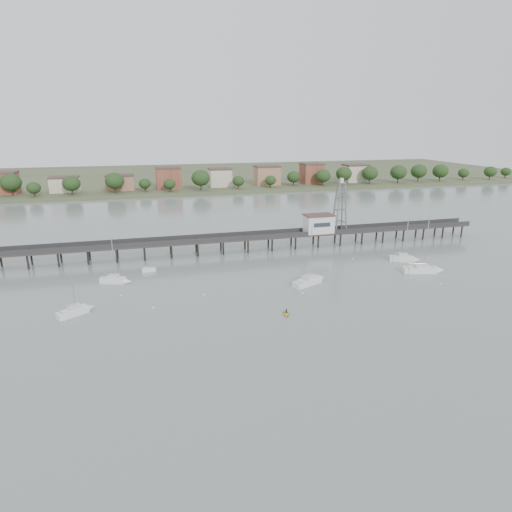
# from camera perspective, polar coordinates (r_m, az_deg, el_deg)

# --- Properties ---
(ground_plane) EXTENTS (500.00, 500.00, 0.00)m
(ground_plane) POSITION_cam_1_polar(r_m,az_deg,el_deg) (66.70, 8.15, -13.78)
(ground_plane) COLOR gray
(ground_plane) RESTS_ON ground
(pier) EXTENTS (150.00, 5.00, 5.50)m
(pier) POSITION_cam_1_polar(r_m,az_deg,el_deg) (118.73, -2.92, 2.32)
(pier) COLOR #2D2823
(pier) RESTS_ON ground
(pier_building) EXTENTS (8.40, 5.40, 5.30)m
(pier_building) POSITION_cam_1_polar(r_m,az_deg,el_deg) (125.37, 8.35, 4.31)
(pier_building) COLOR silver
(pier_building) RESTS_ON ground
(lattice_tower) EXTENTS (3.20, 3.20, 15.50)m
(lattice_tower) POSITION_cam_1_polar(r_m,az_deg,el_deg) (127.14, 11.15, 6.39)
(lattice_tower) COLOR slate
(lattice_tower) RESTS_ON ground
(sailboat_b) EXTENTS (6.75, 3.89, 10.89)m
(sailboat_b) POSITION_cam_1_polar(r_m,az_deg,el_deg) (100.81, -17.93, -3.10)
(sailboat_b) COLOR white
(sailboat_b) RESTS_ON ground
(sailboat_e) EXTENTS (7.36, 4.52, 11.83)m
(sailboat_e) POSITION_cam_1_polar(r_m,az_deg,el_deg) (117.85, 19.48, -0.36)
(sailboat_e) COLOR white
(sailboat_e) RESTS_ON ground
(sailboat_d) EXTENTS (9.48, 4.75, 14.96)m
(sailboat_d) POSITION_cam_1_polar(r_m,az_deg,el_deg) (110.85, 21.90, -1.72)
(sailboat_d) COLOR white
(sailboat_d) RESTS_ON ground
(sailboat_c) EXTENTS (8.82, 6.01, 14.15)m
(sailboat_c) POSITION_cam_1_polar(r_m,az_deg,el_deg) (96.92, 7.57, -3.21)
(sailboat_c) COLOR white
(sailboat_c) RESTS_ON ground
(sailboat_a) EXTENTS (6.51, 5.22, 10.99)m
(sailboat_a) POSITION_cam_1_polar(r_m,az_deg,el_deg) (87.58, -22.54, -6.70)
(sailboat_a) COLOR white
(sailboat_a) RESTS_ON ground
(white_tender) EXTENTS (3.36, 1.60, 1.27)m
(white_tender) POSITION_cam_1_polar(r_m,az_deg,el_deg) (106.81, -14.16, -1.80)
(white_tender) COLOR white
(white_tender) RESTS_ON ground
(yellow_dinghy) EXTENTS (1.65, 0.60, 2.27)m
(yellow_dinghy) POSITION_cam_1_polar(r_m,az_deg,el_deg) (80.93, 4.05, -7.82)
(yellow_dinghy) COLOR yellow
(yellow_dinghy) RESTS_ON ground
(dinghy_occupant) EXTENTS (0.59, 1.08, 0.25)m
(dinghy_occupant) POSITION_cam_1_polar(r_m,az_deg,el_deg) (80.93, 4.05, -7.82)
(dinghy_occupant) COLOR black
(dinghy_occupant) RESTS_ON ground
(mooring_buoys) EXTENTS (69.57, 22.64, 0.39)m
(mooring_buoys) POSITION_cam_1_polar(r_m,az_deg,el_deg) (93.55, 1.83, -4.19)
(mooring_buoys) COLOR beige
(mooring_buoys) RESTS_ON ground
(far_shore) EXTENTS (500.00, 170.00, 10.40)m
(far_shore) POSITION_cam_1_polar(r_m,az_deg,el_deg) (294.82, -10.18, 10.40)
(far_shore) COLOR #475133
(far_shore) RESTS_ON ground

